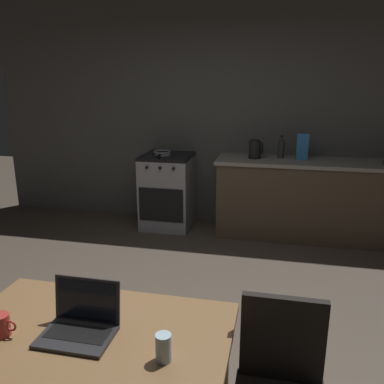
{
  "coord_description": "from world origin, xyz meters",
  "views": [
    {
      "loc": [
        0.79,
        -2.38,
        1.82
      ],
      "look_at": [
        0.07,
        0.92,
        0.86
      ],
      "focal_mm": 37.52,
      "sensor_mm": 36.0,
      "label": 1
    }
  ],
  "objects": [
    {
      "name": "electric_kettle",
      "position": [
        0.53,
        2.28,
        1.02
      ],
      "size": [
        0.17,
        0.15,
        0.22
      ],
      "color": "black",
      "rests_on": "kitchen_counter"
    },
    {
      "name": "cereal_box",
      "position": [
        1.06,
        2.3,
        1.07
      ],
      "size": [
        0.13,
        0.05,
        0.3
      ],
      "color": "#3372B2",
      "rests_on": "kitchen_counter"
    },
    {
      "name": "bottle_b",
      "position": [
        0.83,
        2.36,
        1.04
      ],
      "size": [
        0.08,
        0.08,
        0.27
      ],
      "color": "#2D2D33",
      "rests_on": "kitchen_counter"
    },
    {
      "name": "drinking_glass",
      "position": [
        0.38,
        -1.05,
        0.77
      ],
      "size": [
        0.07,
        0.07,
        0.12
      ],
      "color": "#99B7C6",
      "rests_on": "dining_table"
    },
    {
      "name": "stove_oven",
      "position": [
        -0.53,
        2.28,
        0.46
      ],
      "size": [
        0.6,
        0.62,
        0.92
      ],
      "color": "gray",
      "rests_on": "ground_plane"
    },
    {
      "name": "ground_plane",
      "position": [
        0.0,
        0.0,
        0.0
      ],
      "size": [
        12.0,
        12.0,
        0.0
      ],
      "primitive_type": "plane",
      "color": "#473D33"
    },
    {
      "name": "dining_table",
      "position": [
        0.01,
        -0.96,
        0.64
      ],
      "size": [
        1.26,
        0.81,
        0.71
      ],
      "color": "brown",
      "rests_on": "ground_plane"
    },
    {
      "name": "laptop",
      "position": [
        -0.03,
        -0.95,
        0.76
      ],
      "size": [
        0.32,
        0.25,
        0.23
      ],
      "rotation": [
        0.0,
        0.0,
        -0.02
      ],
      "color": "#232326",
      "rests_on": "dining_table"
    },
    {
      "name": "coffee_mug",
      "position": [
        -0.37,
        -1.04,
        0.77
      ],
      "size": [
        0.12,
        0.08,
        0.1
      ],
      "color": "#9E2D28",
      "rests_on": "dining_table"
    },
    {
      "name": "frying_pan",
      "position": [
        -0.58,
        2.25,
        0.94
      ],
      "size": [
        0.22,
        0.39,
        0.05
      ],
      "color": "gray",
      "rests_on": "stove_oven"
    },
    {
      "name": "kitchen_counter",
      "position": [
        1.18,
        2.28,
        0.46
      ],
      "size": [
        2.16,
        0.64,
        0.92
      ],
      "color": "#4C3D2D",
      "rests_on": "ground_plane"
    },
    {
      "name": "back_wall",
      "position": [
        0.3,
        2.63,
        1.39
      ],
      "size": [
        6.4,
        0.1,
        2.78
      ],
      "primitive_type": "cube",
      "color": "#4B4B48",
      "rests_on": "ground_plane"
    }
  ]
}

